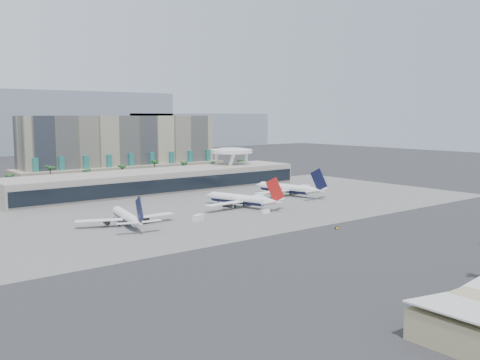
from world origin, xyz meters
TOP-DOWN VIEW (x-y plane):
  - ground at (0.00, 0.00)m, footprint 900.00×900.00m
  - apron_pad at (0.00, 55.00)m, footprint 260.00×130.00m
  - mountain_ridge at (27.88, 470.00)m, footprint 680.00×60.00m
  - hotel at (10.00, 174.41)m, footprint 140.00×30.00m
  - terminal at (0.00, 109.84)m, footprint 170.00×32.50m
  - saucer_structure at (55.00, 116.00)m, footprint 26.00×26.00m
  - palm_row at (7.00, 145.00)m, footprint 157.80×2.80m
  - airliner_left at (-55.84, 37.19)m, footprint 37.88×39.35m
  - airliner_centre at (3.99, 42.44)m, footprint 41.61×43.14m
  - airliner_right at (45.58, 55.22)m, footprint 43.95×45.63m
  - service_vehicle_a at (-29.20, 28.11)m, footprint 5.58×4.25m
  - service_vehicle_b at (2.66, 23.86)m, footprint 3.69×2.38m
  - taxiway_sign at (2.20, -17.13)m, footprint 2.03×0.44m

SIDE VIEW (x-z plane):
  - ground at x=0.00m, z-range 0.00..0.00m
  - apron_pad at x=0.00m, z-range 0.00..0.06m
  - taxiway_sign at x=2.20m, z-range 0.00..0.91m
  - service_vehicle_b at x=2.66m, z-range 0.00..1.79m
  - service_vehicle_a at x=-29.20m, z-range 0.00..2.45m
  - airliner_left at x=-55.84m, z-range -3.40..10.31m
  - airliner_centre at x=3.99m, z-range -3.78..11.48m
  - airliner_right at x=45.58m, z-range -3.93..11.94m
  - terminal at x=0.00m, z-range -0.73..13.77m
  - palm_row at x=7.00m, z-range 3.95..17.05m
  - hotel at x=10.00m, z-range -4.19..37.81m
  - saucer_structure at x=55.00m, z-range 7.51..29.40m
  - mountain_ridge at x=27.88m, z-range -5.11..64.89m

